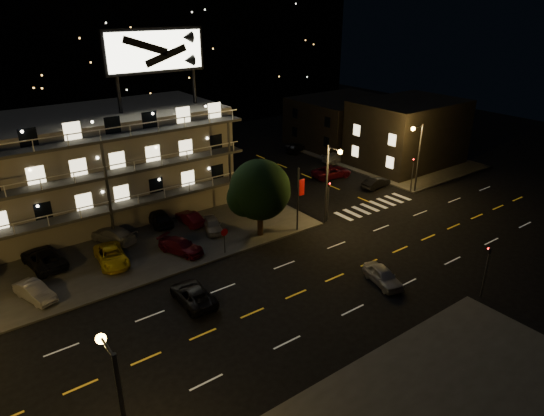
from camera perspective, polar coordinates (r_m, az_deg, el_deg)
ground at (r=38.38m, az=5.17°, el=-9.10°), size 140.00×140.00×0.00m
curb_nw at (r=49.04m, az=-23.79°, el=-3.44°), size 44.00×24.00×0.15m
curb_ne at (r=71.01m, az=12.75°, el=6.02°), size 16.00×24.00×0.15m
motel at (r=51.52m, az=-21.48°, el=4.55°), size 28.00×13.80×18.10m
side_bldg_front at (r=67.47m, az=15.61°, el=8.52°), size 14.06×10.00×8.50m
side_bldg_back at (r=75.35m, az=8.38°, el=10.03°), size 14.06×12.00×7.00m
hill_backdrop at (r=94.44m, az=-27.71°, el=15.36°), size 120.00×25.00×24.00m
streetlight_nc at (r=46.70m, az=6.79°, el=3.70°), size 0.44×1.92×8.00m
streetlight_ne at (r=56.75m, az=16.74°, el=6.42°), size 1.92×0.44×8.00m
streetlight_s at (r=22.62m, az=-17.44°, el=-21.51°), size 0.44×1.92×8.00m
signal_nw at (r=48.25m, az=6.64°, el=1.32°), size 0.20×0.27×4.60m
signal_sw at (r=38.95m, az=23.94°, el=-6.32°), size 0.20×0.27×4.60m
signal_ne at (r=57.46m, az=16.23°, el=4.18°), size 0.27×0.20×4.60m
banner_north at (r=45.44m, az=3.15°, el=1.20°), size 0.83×0.16×6.40m
stop_sign at (r=42.01m, az=-5.61°, el=-3.39°), size 0.91×0.11×2.61m
tree at (r=43.95m, az=-1.50°, el=1.95°), size 5.82×5.60×7.33m
lot_car_1 at (r=40.11m, az=-26.14°, el=-8.82°), size 2.49×4.06×1.26m
lot_car_2 at (r=42.80m, az=-18.35°, el=-5.38°), size 2.79×5.03×1.33m
lot_car_3 at (r=43.02m, az=-10.67°, el=-4.43°), size 3.27×4.64×1.25m
lot_car_4 at (r=46.50m, az=-7.03°, el=-1.97°), size 2.58×4.00×1.27m
lot_car_6 at (r=44.42m, az=-25.30°, el=-5.36°), size 3.07×5.51×1.46m
lot_car_7 at (r=46.45m, az=-18.20°, el=-2.98°), size 3.57×5.21×1.40m
lot_car_8 at (r=48.75m, az=-13.26°, el=-1.05°), size 1.99×4.53×1.52m
lot_car_9 at (r=48.26m, az=-9.64°, el=-1.17°), size 1.43×3.83×1.25m
side_car_0 at (r=58.51m, az=12.13°, el=2.94°), size 4.04×1.73×1.30m
side_car_1 at (r=61.12m, az=7.03°, el=4.24°), size 5.42×3.14×1.42m
side_car_2 at (r=67.33m, az=7.55°, el=5.95°), size 4.50×2.08×1.27m
side_car_3 at (r=71.30m, az=2.87°, el=7.15°), size 4.32×3.00×1.36m
road_car_east at (r=39.16m, az=12.91°, el=-7.79°), size 2.52×4.21×1.34m
road_car_west at (r=36.50m, az=-9.28°, el=-10.00°), size 2.35×4.78×1.31m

